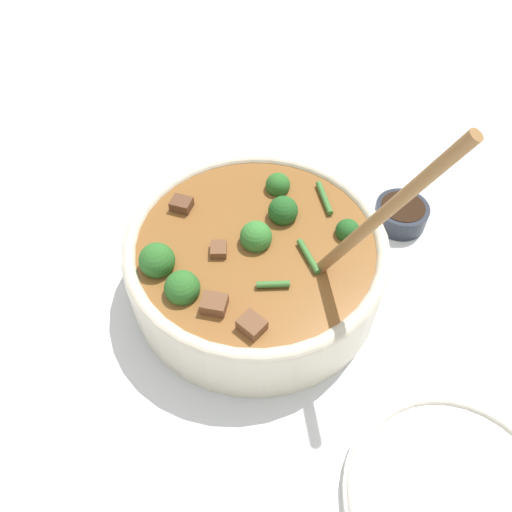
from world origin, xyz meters
TOP-DOWN VIEW (x-y plane):
  - ground_plane at (0.00, 0.00)m, footprint 4.00×4.00m
  - stew_bowl at (0.00, 0.00)m, footprint 0.32×0.30m
  - condiment_bowl at (-0.18, -0.13)m, footprint 0.07×0.07m
  - empty_plate at (-0.22, 0.22)m, footprint 0.21×0.21m

SIDE VIEW (x-z plane):
  - ground_plane at x=0.00m, z-range 0.00..0.00m
  - empty_plate at x=-0.22m, z-range 0.00..0.02m
  - condiment_bowl at x=-0.18m, z-range 0.00..0.03m
  - stew_bowl at x=0.00m, z-range -0.10..0.19m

